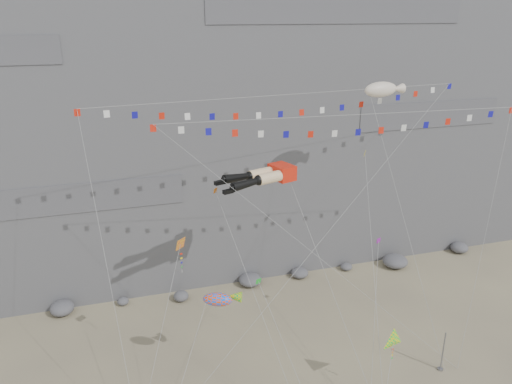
% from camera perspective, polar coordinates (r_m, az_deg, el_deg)
% --- Properties ---
extents(cliff, '(80.00, 28.00, 50.00)m').
position_cam_1_polar(cliff, '(64.27, -4.68, 16.13)').
color(cliff, slate).
rests_on(cliff, ground).
extents(talus_boulders, '(60.00, 3.00, 1.20)m').
position_cam_1_polar(talus_boulders, '(57.18, -0.66, -10.03)').
color(talus_boulders, slate).
rests_on(talus_boulders, ground).
extents(anchor_pole_right, '(0.12, 0.12, 3.80)m').
position_cam_1_polar(anchor_pole_right, '(47.31, 20.59, -16.69)').
color(anchor_pole_right, gray).
rests_on(anchor_pole_right, ground).
extents(legs_kite, '(9.63, 15.57, 21.86)m').
position_cam_1_polar(legs_kite, '(41.30, 0.88, 1.81)').
color(legs_kite, red).
rests_on(legs_kite, ground).
extents(flag_banner_upper, '(35.49, 15.73, 30.45)m').
position_cam_1_polar(flag_banner_upper, '(44.43, 4.08, 11.04)').
color(flag_banner_upper, red).
rests_on(flag_banner_upper, ground).
extents(flag_banner_lower, '(30.90, 8.42, 24.07)m').
position_cam_1_polar(flag_banner_lower, '(41.42, 10.44, 8.60)').
color(flag_banner_lower, red).
rests_on(flag_banner_lower, ground).
extents(harlequin_kite, '(6.00, 7.62, 15.20)m').
position_cam_1_polar(harlequin_kite, '(37.76, -8.63, -5.97)').
color(harlequin_kite, red).
rests_on(harlequin_kite, ground).
extents(fish_windsock, '(7.74, 7.45, 11.78)m').
position_cam_1_polar(fish_windsock, '(39.45, -4.42, -12.18)').
color(fish_windsock, '#FF480D').
rests_on(fish_windsock, ground).
extents(delta_kite, '(4.99, 5.39, 8.26)m').
position_cam_1_polar(delta_kite, '(40.98, 15.47, -16.10)').
color(delta_kite, yellow).
rests_on(delta_kite, ground).
extents(blimp_windsock, '(4.49, 12.69, 25.32)m').
position_cam_1_polar(blimp_windsock, '(47.51, 14.07, 11.24)').
color(blimp_windsock, beige).
rests_on(blimp_windsock, ground).
extents(small_kite_a, '(4.05, 14.27, 20.53)m').
position_cam_1_polar(small_kite_a, '(41.87, -4.38, -0.63)').
color(small_kite_a, '#D76312').
rests_on(small_kite_a, ground).
extents(small_kite_b, '(6.07, 10.37, 15.18)m').
position_cam_1_polar(small_kite_b, '(45.07, 13.81, -5.81)').
color(small_kite_b, purple).
rests_on(small_kite_b, ground).
extents(small_kite_c, '(3.29, 8.60, 13.12)m').
position_cam_1_polar(small_kite_c, '(38.08, 0.45, -10.57)').
color(small_kite_c, green).
rests_on(small_kite_c, ground).
extents(small_kite_d, '(6.03, 16.23, 23.57)m').
position_cam_1_polar(small_kite_d, '(46.81, 12.38, 3.76)').
color(small_kite_d, yellow).
rests_on(small_kite_d, ground).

